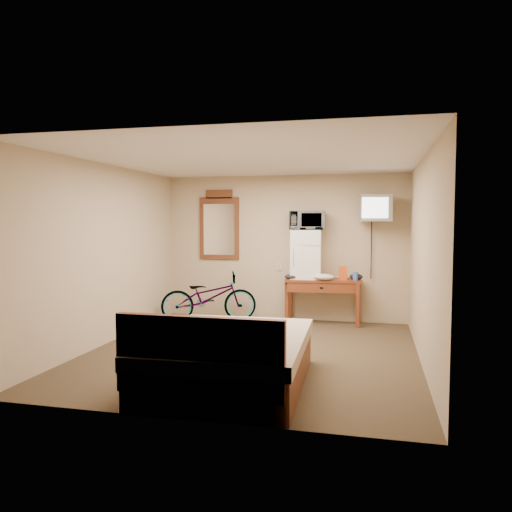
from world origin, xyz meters
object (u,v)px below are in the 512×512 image
crt_television (375,208)px  microwave (307,220)px  mini_fridge (306,254)px  blue_cup (355,276)px  bicycle (209,297)px  bed (228,358)px  wall_mirror (219,226)px  desk (323,287)px

crt_television → microwave: bearing=177.7°
microwave → crt_television: 1.13m
microwave → mini_fridge: bearing=-136.7°
blue_cup → bicycle: blue_cup is taller
bicycle → bed: (1.27, -3.14, -0.13)m
mini_fridge → crt_television: (1.11, -0.04, 0.76)m
mini_fridge → microwave: bearing=56.3°
crt_television → bicycle: crt_television is taller
wall_mirror → bicycle: bearing=-93.4°
desk → crt_television: crt_television is taller
blue_cup → wall_mirror: wall_mirror is taller
microwave → blue_cup: (0.81, -0.09, -0.90)m
wall_mirror → microwave: bearing=-7.4°
desk → bicycle: size_ratio=0.80×
blue_cup → microwave: bearing=173.4°
crt_television → blue_cup: bearing=-170.1°
wall_mirror → bicycle: wall_mirror is taller
desk → blue_cup: size_ratio=9.08×
blue_cup → desk: bearing=176.5°
crt_television → bed: crt_television is taller
microwave → desk: bearing=-25.4°
crt_television → desk: bearing=-178.7°
crt_television → bed: bearing=-113.2°
mini_fridge → blue_cup: size_ratio=5.72×
microwave → wall_mirror: 1.61m
microwave → wall_mirror: bearing=159.6°
microwave → blue_cup: size_ratio=4.04×
desk → blue_cup: (0.53, -0.03, 0.20)m
mini_fridge → microwave: size_ratio=1.42×
crt_television → wall_mirror: bearing=174.7°
blue_cup → wall_mirror: 2.56m
desk → wall_mirror: wall_mirror is taller
microwave → bicycle: 2.10m
mini_fridge → crt_television: crt_television is taller
desk → crt_television: bearing=1.3°
bicycle → microwave: bearing=-101.1°
bed → desk: bearing=79.4°
desk → bed: (-0.63, -3.38, -0.33)m
wall_mirror → bed: size_ratio=0.58×
microwave → crt_television: size_ratio=0.94×
mini_fridge → bicycle: 1.81m
blue_cup → crt_television: 1.14m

